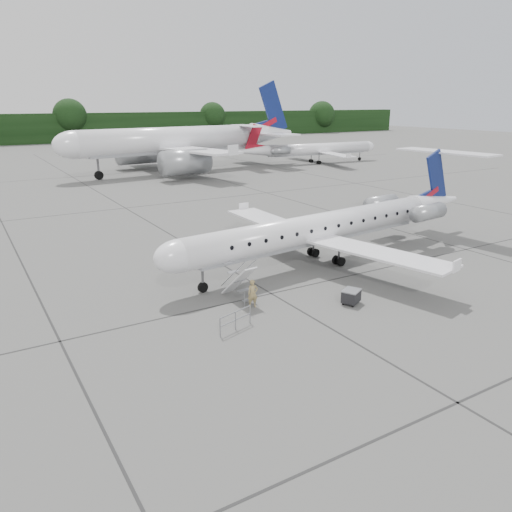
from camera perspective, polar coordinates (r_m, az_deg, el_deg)
ground at (r=32.92m, az=14.36°, el=-3.34°), size 320.00×320.00×0.00m
treeline at (r=153.17m, az=-23.26°, el=13.23°), size 260.00×4.00×8.00m
main_regional_jet at (r=35.64m, az=7.02°, el=4.77°), size 30.47×23.41×7.29m
airstair at (r=29.40m, az=-2.00°, el=-2.93°), size 1.11×2.57×2.29m
passenger at (r=28.46m, az=-0.37°, el=-4.32°), size 0.67×0.53×1.64m
safety_railing at (r=25.86m, az=-2.36°, el=-7.41°), size 2.13×0.72×1.00m
baggage_cart at (r=29.57m, az=10.82°, el=-4.55°), size 1.31×1.23×0.91m
bg_narrowbody at (r=83.68m, az=-9.45°, el=14.35°), size 43.51×33.39×14.59m
bg_regional_right at (r=96.71m, az=7.35°, el=12.67°), size 29.62×22.37×7.38m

